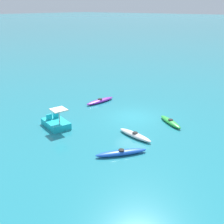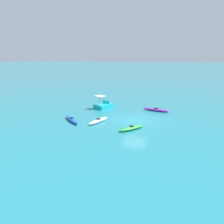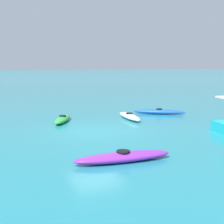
{
  "view_description": "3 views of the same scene",
  "coord_description": "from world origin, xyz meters",
  "views": [
    {
      "loc": [
        -12.47,
        18.33,
        8.96
      ],
      "look_at": [
        0.92,
        1.86,
        0.8
      ],
      "focal_mm": 44.46,
      "sensor_mm": 36.0,
      "label": 1
    },
    {
      "loc": [
        -20.65,
        -6.79,
        6.35
      ],
      "look_at": [
        -0.39,
        2.49,
        0.7
      ],
      "focal_mm": 34.48,
      "sensor_mm": 36.0,
      "label": 2
    },
    {
      "loc": [
        13.29,
        -5.6,
        3.07
      ],
      "look_at": [
        -1.47,
        1.6,
        0.63
      ],
      "focal_mm": 48.83,
      "sensor_mm": 36.0,
      "label": 3
    }
  ],
  "objects": [
    {
      "name": "ground_plane",
      "position": [
        0.0,
        0.0,
        0.0
      ],
      "size": [
        600.0,
        600.0,
        0.0
      ],
      "primitive_type": "plane",
      "color": "teal"
    },
    {
      "name": "kayak_white",
      "position": [
        -2.28,
        3.15,
        0.16
      ],
      "size": [
        3.06,
        1.05,
        0.37
      ],
      "color": "white",
      "rests_on": "ground_plane"
    },
    {
      "name": "kayak_blue",
      "position": [
        -3.07,
        5.83,
        0.16
      ],
      "size": [
        2.5,
        3.06,
        0.37
      ],
      "color": "blue",
      "rests_on": "ground_plane"
    },
    {
      "name": "kayak_green",
      "position": [
        -3.1,
        -0.7,
        0.16
      ],
      "size": [
        2.73,
        1.94,
        0.37
      ],
      "color": "green",
      "rests_on": "ground_plane"
    },
    {
      "name": "kayak_purple",
      "position": [
        4.83,
        -1.06,
        0.16
      ],
      "size": [
        1.12,
        3.39,
        0.37
      ],
      "color": "purple",
      "rests_on": "ground_plane"
    },
    {
      "name": "pedal_boat_cyan",
      "position": [
        3.63,
        5.55,
        0.34
      ],
      "size": [
        2.7,
        2.06,
        1.68
      ],
      "color": "#19B7C6",
      "rests_on": "ground_plane"
    }
  ]
}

